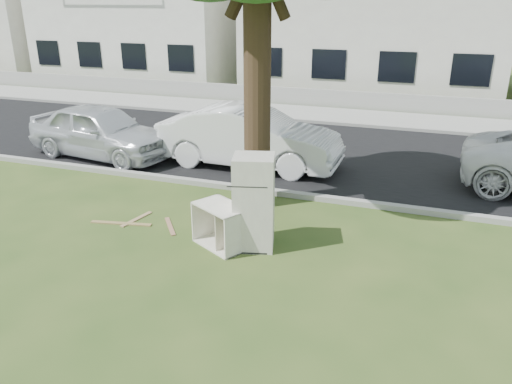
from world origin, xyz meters
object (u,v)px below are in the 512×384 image
(car_center, at_px, (250,137))
(car_left, at_px, (101,131))
(fridge, at_px, (254,203))
(cabinet, at_px, (222,226))

(car_center, distance_m, car_left, 4.19)
(fridge, bearing_deg, cabinet, -178.96)
(cabinet, bearing_deg, car_center, 133.35)
(cabinet, relative_size, car_left, 0.23)
(car_left, bearing_deg, cabinet, -118.39)
(fridge, height_order, car_left, fridge)
(fridge, relative_size, car_center, 0.35)
(fridge, distance_m, cabinet, 0.73)
(cabinet, distance_m, car_left, 6.54)
(fridge, distance_m, car_center, 4.61)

